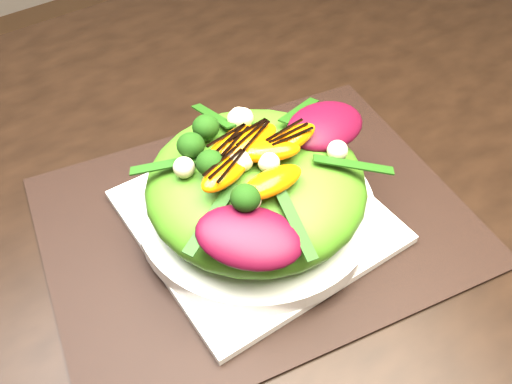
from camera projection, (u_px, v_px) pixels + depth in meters
dining_table at (245, 166)px, 0.67m from camera, size 1.60×0.90×0.75m
placemat at (256, 220)px, 0.59m from camera, size 0.50×0.42×0.00m
plate_base at (256, 216)px, 0.58m from camera, size 0.25×0.25×0.01m
salad_bowl at (256, 208)px, 0.57m from camera, size 0.27×0.27×0.02m
lettuce_mound at (256, 185)px, 0.55m from camera, size 0.26×0.26×0.08m
radicchio_leaf at (325, 126)px, 0.56m from camera, size 0.10×0.07×0.02m
orange_segment at (234, 141)px, 0.52m from camera, size 0.07×0.03×0.02m
broccoli_floret at (173, 156)px, 0.51m from camera, size 0.05×0.05×0.04m
macadamia_nut at (293, 160)px, 0.50m from camera, size 0.03×0.03×0.02m
balsamic_drizzle at (234, 134)px, 0.52m from camera, size 0.05×0.00×0.00m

